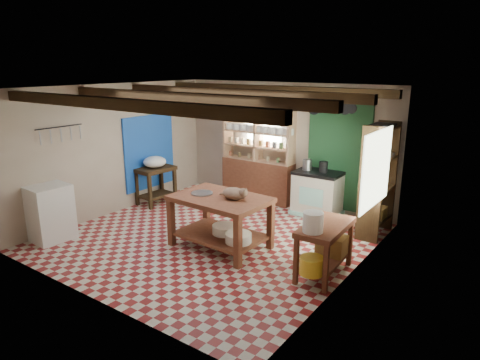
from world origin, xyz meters
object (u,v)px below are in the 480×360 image
Objects in this scene: stove at (317,193)px; white_cabinet at (51,213)px; work_table at (220,222)px; right_counter at (324,250)px; prep_table at (156,185)px; cat at (234,193)px.

stove is 4.99m from white_cabinet.
white_cabinet reaches higher than work_table.
white_cabinet reaches higher than right_counter.
stove is 2.58m from right_counter.
white_cabinet is at bearing -86.34° from prep_table.
white_cabinet is at bearing -130.98° from stove.
cat is at bearing -100.16° from stove.
cat reaches higher than work_table.
work_table is 0.59m from cat.
white_cabinet is at bearing -160.33° from cat.
prep_table is 3.02m from cat.
stove reaches higher than prep_table.
prep_table is at bearing -157.77° from stove.
cat reaches higher than right_counter.
cat is at bearing -14.88° from prep_table.
stove is at bearing 27.40° from prep_table.
right_counter is at bearing 22.89° from white_cabinet.
white_cabinet reaches higher than stove.
cat is (-0.38, -2.34, 0.52)m from stove.
white_cabinet is at bearing -148.78° from work_table.
right_counter is (4.40, 1.54, -0.10)m from white_cabinet.
work_table is 2.46m from stove.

